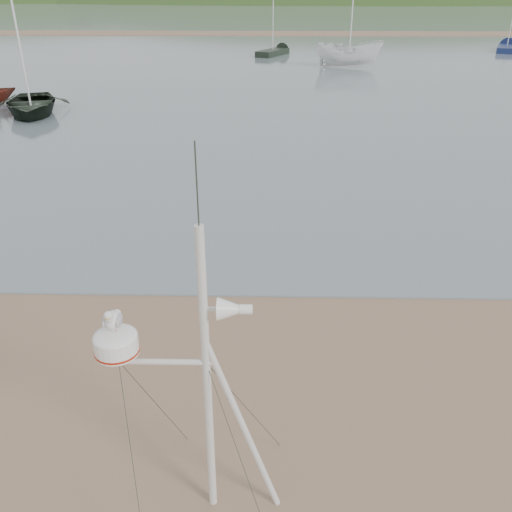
{
  "coord_description": "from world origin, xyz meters",
  "views": [
    {
      "loc": [
        2.74,
        -5.88,
        5.99
      ],
      "look_at": [
        2.58,
        1.0,
        2.5
      ],
      "focal_mm": 38.0,
      "sensor_mm": 36.0,
      "label": 1
    }
  ],
  "objects_px": {
    "mast_rig": "(205,439)",
    "boat_white": "(351,32)",
    "sailboat_blue_far": "(507,47)",
    "boat_dark": "(23,62)",
    "sailboat_dark_mid": "(279,51)"
  },
  "relations": [
    {
      "from": "mast_rig",
      "to": "boat_white",
      "type": "height_order",
      "value": "boat_white"
    },
    {
      "from": "boat_dark",
      "to": "sailboat_dark_mid",
      "type": "distance_m",
      "value": 29.3
    },
    {
      "from": "boat_white",
      "to": "sailboat_dark_mid",
      "type": "height_order",
      "value": "sailboat_dark_mid"
    },
    {
      "from": "boat_dark",
      "to": "sailboat_dark_mid",
      "type": "relative_size",
      "value": 0.9
    },
    {
      "from": "mast_rig",
      "to": "boat_dark",
      "type": "xyz_separation_m",
      "value": [
        -11.2,
        22.56,
        1.43
      ]
    },
    {
      "from": "boat_dark",
      "to": "sailboat_dark_mid",
      "type": "height_order",
      "value": "sailboat_dark_mid"
    },
    {
      "from": "sailboat_dark_mid",
      "to": "mast_rig",
      "type": "bearing_deg",
      "value": -91.93
    },
    {
      "from": "sailboat_blue_far",
      "to": "sailboat_dark_mid",
      "type": "bearing_deg",
      "value": -169.55
    },
    {
      "from": "mast_rig",
      "to": "boat_dark",
      "type": "relative_size",
      "value": 0.93
    },
    {
      "from": "mast_rig",
      "to": "sailboat_dark_mid",
      "type": "height_order",
      "value": "sailboat_dark_mid"
    },
    {
      "from": "boat_white",
      "to": "sailboat_blue_far",
      "type": "bearing_deg",
      "value": -48.4
    },
    {
      "from": "boat_dark",
      "to": "sailboat_blue_far",
      "type": "height_order",
      "value": "sailboat_blue_far"
    },
    {
      "from": "boat_white",
      "to": "boat_dark",
      "type": "bearing_deg",
      "value": 138.67
    },
    {
      "from": "boat_white",
      "to": "sailboat_dark_mid",
      "type": "relative_size",
      "value": 0.91
    },
    {
      "from": "sailboat_dark_mid",
      "to": "boat_dark",
      "type": "bearing_deg",
      "value": -116.07
    }
  ]
}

